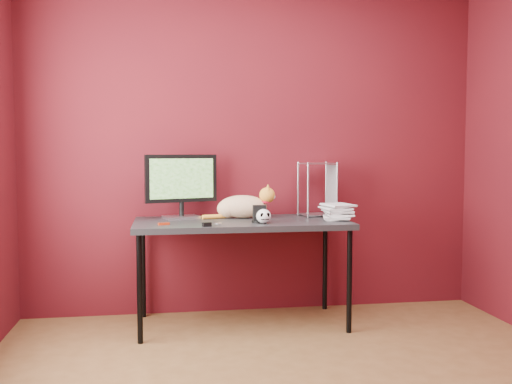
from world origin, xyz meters
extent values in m
cube|color=#4B0E15|center=(0.00, 1.75, 1.30)|extent=(3.50, 0.02, 2.60)
cube|color=black|center=(-0.15, 1.37, 0.73)|extent=(1.50, 0.70, 0.04)
cylinder|color=black|center=(-0.85, 1.07, 0.35)|extent=(0.04, 0.04, 0.71)
cylinder|color=black|center=(0.55, 1.07, 0.35)|extent=(0.04, 0.04, 0.71)
cylinder|color=black|center=(-0.85, 1.67, 0.35)|extent=(0.04, 0.04, 0.71)
cylinder|color=black|center=(0.55, 1.67, 0.35)|extent=(0.04, 0.04, 0.71)
cube|color=#B1B1B6|center=(-0.56, 1.55, 0.76)|extent=(0.29, 0.24, 0.02)
cylinder|color=black|center=(-0.56, 1.55, 0.82)|extent=(0.03, 0.03, 0.11)
cube|color=black|center=(-0.56, 1.55, 1.04)|extent=(0.52, 0.19, 0.35)
cube|color=#1E5015|center=(-0.56, 1.55, 1.04)|extent=(0.46, 0.15, 0.29)
ellipsoid|color=#C47229|center=(-0.12, 1.52, 0.83)|extent=(0.39, 0.25, 0.17)
ellipsoid|color=#C47229|center=(-0.22, 1.54, 0.82)|extent=(0.20, 0.19, 0.14)
sphere|color=white|center=(-0.02, 1.50, 0.81)|extent=(0.12, 0.12, 0.12)
sphere|color=orange|center=(0.05, 1.48, 0.92)|extent=(0.12, 0.12, 0.12)
cone|color=orange|center=(0.05, 1.45, 0.98)|extent=(0.04, 0.04, 0.05)
cone|color=orange|center=(0.07, 1.51, 0.98)|extent=(0.04, 0.04, 0.05)
cylinder|color=red|center=(0.04, 1.48, 0.87)|extent=(0.08, 0.08, 0.01)
cylinder|color=orange|center=(-0.33, 1.50, 0.77)|extent=(0.19, 0.08, 0.03)
ellipsoid|color=white|center=(-0.03, 1.17, 0.80)|extent=(0.10, 0.10, 0.10)
ellipsoid|color=black|center=(-0.05, 1.13, 0.81)|extent=(0.02, 0.01, 0.03)
ellipsoid|color=black|center=(0.00, 1.13, 0.81)|extent=(0.02, 0.01, 0.03)
cube|color=black|center=(-0.03, 1.12, 0.78)|extent=(0.06, 0.01, 0.01)
cylinder|color=black|center=(-0.05, 1.22, 0.76)|extent=(0.10, 0.10, 0.02)
cube|color=black|center=(-0.05, 1.22, 0.82)|extent=(0.09, 0.08, 0.10)
imported|color=beige|center=(0.45, 1.35, 0.87)|extent=(0.24, 0.28, 0.25)
imported|color=beige|center=(0.45, 1.35, 1.12)|extent=(0.22, 0.27, 0.25)
imported|color=beige|center=(0.45, 1.35, 1.37)|extent=(0.19, 0.25, 0.25)
imported|color=beige|center=(0.45, 1.35, 1.62)|extent=(0.20, 0.26, 0.25)
imported|color=beige|center=(0.45, 1.35, 1.87)|extent=(0.22, 0.28, 0.25)
cylinder|color=#B1B1B6|center=(0.34, 1.48, 0.95)|extent=(0.01, 0.01, 0.41)
cylinder|color=#B1B1B6|center=(0.58, 1.48, 0.95)|extent=(0.01, 0.01, 0.41)
cylinder|color=#B1B1B6|center=(0.34, 1.67, 0.95)|extent=(0.01, 0.01, 0.41)
cylinder|color=#B1B1B6|center=(0.58, 1.67, 0.95)|extent=(0.01, 0.01, 0.41)
cube|color=#B1B1B6|center=(0.46, 1.57, 0.76)|extent=(0.26, 0.23, 0.01)
cube|color=#B1B1B6|center=(0.46, 1.57, 1.15)|extent=(0.26, 0.23, 0.01)
cube|color=#A3270C|center=(-0.69, 1.20, 0.76)|extent=(0.08, 0.05, 0.02)
cube|color=black|center=(-0.42, 1.08, 0.76)|extent=(0.06, 0.05, 0.03)
cylinder|color=#B1B1B6|center=(-0.33, 1.21, 0.75)|extent=(0.05, 0.05, 0.00)
camera|label=1|loc=(-0.68, -2.60, 1.23)|focal=40.00mm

